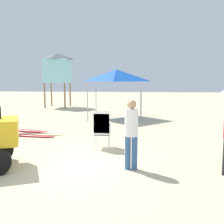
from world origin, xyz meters
TOP-DOWN VIEW (x-y plane):
  - ground at (0.00, 0.00)m, footprint 80.00×80.00m
  - stacked_plastic_chairs at (0.56, 1.74)m, footprint 0.48×0.48m
  - surfboard_pile at (-2.56, 3.27)m, footprint 2.53×0.73m
  - lifeguard_near_center at (1.51, -0.09)m, footprint 0.32×0.32m
  - popup_canopy at (0.46, 8.35)m, footprint 2.80×2.80m
  - lifeguard_tower at (-4.59, 13.74)m, footprint 1.98×1.98m

SIDE VIEW (x-z plane):
  - ground at x=0.00m, z-range 0.00..0.00m
  - surfboard_pile at x=-2.56m, z-range 0.00..0.24m
  - stacked_plastic_chairs at x=0.56m, z-range 0.10..1.30m
  - lifeguard_near_center at x=1.51m, z-range 0.13..1.80m
  - popup_canopy at x=0.46m, z-range 1.02..3.73m
  - lifeguard_tower at x=-4.59m, z-range 0.96..5.13m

